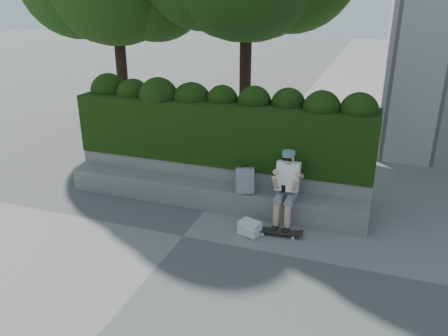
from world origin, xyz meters
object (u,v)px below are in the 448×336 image
at_px(backpack_plaid, 245,181).
at_px(skateboard, 278,232).
at_px(backpack_ground, 250,228).
at_px(person, 287,185).

bearing_deg(backpack_plaid, skateboard, -58.84).
bearing_deg(backpack_ground, skateboard, 33.46).
bearing_deg(skateboard, person, 83.46).
bearing_deg(person, backpack_ground, -129.83).
xyz_separation_m(person, skateboard, (-0.01, -0.48, -0.69)).
relative_size(person, backpack_ground, 3.86).
distance_m(person, backpack_ground, 1.00).
relative_size(person, backpack_plaid, 2.89).
bearing_deg(backpack_plaid, person, -29.25).
relative_size(backpack_plaid, backpack_ground, 1.33).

